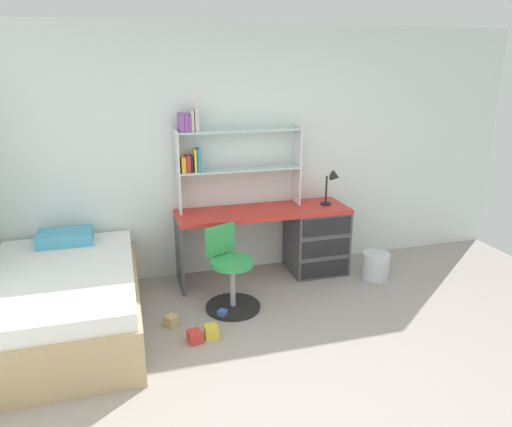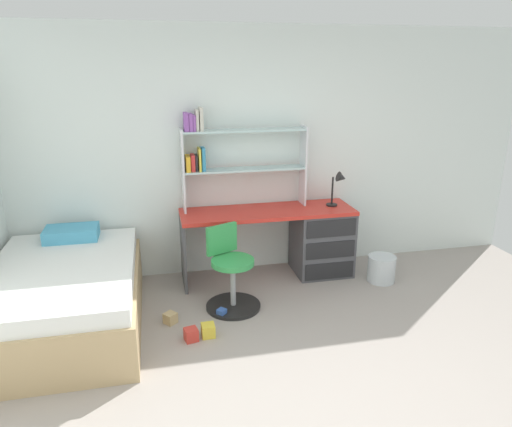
{
  "view_description": "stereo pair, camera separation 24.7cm",
  "coord_description": "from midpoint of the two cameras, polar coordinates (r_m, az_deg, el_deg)",
  "views": [
    {
      "loc": [
        -1.35,
        -2.36,
        2.21
      ],
      "look_at": [
        -0.25,
        1.45,
        0.95
      ],
      "focal_mm": 33.02,
      "sensor_mm": 36.0,
      "label": 1
    },
    {
      "loc": [
        -1.11,
        -2.43,
        2.21
      ],
      "look_at": [
        -0.25,
        1.45,
        0.95
      ],
      "focal_mm": 33.02,
      "sensor_mm": 36.0,
      "label": 2
    }
  ],
  "objects": [
    {
      "name": "ground_plane",
      "position": [
        3.49,
        9.32,
        -22.23
      ],
      "size": [
        6.17,
        5.91,
        0.02
      ],
      "primitive_type": "cube",
      "color": "#9E938C"
    },
    {
      "name": "room_shell",
      "position": [
        3.77,
        -16.3,
        2.99
      ],
      "size": [
        6.17,
        5.91,
        2.61
      ],
      "color": "silver",
      "rests_on": "ground_plane"
    },
    {
      "name": "desk",
      "position": [
        5.18,
        4.48,
        -2.8
      ],
      "size": [
        1.83,
        0.56,
        0.76
      ],
      "color": "red",
      "rests_on": "ground_plane"
    },
    {
      "name": "bookshelf_hutch",
      "position": [
        4.86,
        -5.58,
        7.44
      ],
      "size": [
        1.3,
        0.22,
        1.06
      ],
      "color": "silver",
      "rests_on": "desk"
    },
    {
      "name": "desk_lamp",
      "position": [
        5.11,
        7.98,
        3.78
      ],
      "size": [
        0.2,
        0.17,
        0.38
      ],
      "color": "black",
      "rests_on": "desk"
    },
    {
      "name": "swivel_chair",
      "position": [
        4.46,
        -4.7,
        -7.74
      ],
      "size": [
        0.52,
        0.52,
        0.78
      ],
      "color": "black",
      "rests_on": "ground_plane"
    },
    {
      "name": "bed_platform",
      "position": [
        4.41,
        -23.88,
        -9.83
      ],
      "size": [
        1.25,
        1.85,
        0.7
      ],
      "color": "tan",
      "rests_on": "ground_plane"
    },
    {
      "name": "waste_bin",
      "position": [
        5.25,
        13.0,
        -6.18
      ],
      "size": [
        0.29,
        0.29,
        0.28
      ],
      "primitive_type": "cylinder",
      "color": "silver",
      "rests_on": "ground_plane"
    },
    {
      "name": "toy_block_blue_0",
      "position": [
        4.42,
        -5.72,
        -12.04
      ],
      "size": [
        0.1,
        0.1,
        0.07
      ],
      "primitive_type": "cube",
      "rotation": [
        0.0,
        0.0,
        2.35
      ],
      "color": "#3860B7",
      "rests_on": "ground_plane"
    },
    {
      "name": "toy_block_red_2",
      "position": [
        4.09,
        -9.22,
        -14.55
      ],
      "size": [
        0.13,
        0.13,
        0.11
      ],
      "primitive_type": "cube",
      "rotation": [
        0.0,
        0.0,
        0.2
      ],
      "color": "red",
      "rests_on": "ground_plane"
    },
    {
      "name": "toy_block_natural_3",
      "position": [
        4.35,
        -11.87,
        -12.63
      ],
      "size": [
        0.14,
        0.14,
        0.1
      ],
      "primitive_type": "cube",
      "rotation": [
        0.0,
        0.0,
        2.29
      ],
      "color": "tan",
      "rests_on": "ground_plane"
    },
    {
      "name": "toy_block_yellow_4",
      "position": [
        4.13,
        -7.2,
        -14.07
      ],
      "size": [
        0.11,
        0.11,
        0.11
      ],
      "primitive_type": "cube",
      "rotation": [
        0.0,
        0.0,
        1.6
      ],
      "color": "gold",
      "rests_on": "ground_plane"
    }
  ]
}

